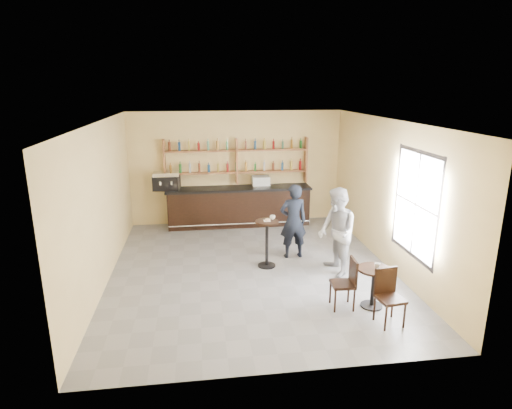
{
  "coord_description": "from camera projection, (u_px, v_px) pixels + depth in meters",
  "views": [
    {
      "loc": [
        -1.07,
        -8.53,
        3.89
      ],
      "look_at": [
        0.2,
        0.8,
        1.25
      ],
      "focal_mm": 30.0,
      "sensor_mm": 36.0,
      "label": 1
    }
  ],
  "objects": [
    {
      "name": "cafe_table",
      "position": [
        373.0,
        288.0,
        7.69
      ],
      "size": [
        0.76,
        0.76,
        0.75
      ],
      "primitive_type": null,
      "rotation": [
        0.0,
        0.0,
        -0.35
      ],
      "color": "black",
      "rests_on": "floor"
    },
    {
      "name": "espresso_machine",
      "position": [
        167.0,
        181.0,
        11.71
      ],
      "size": [
        0.75,
        0.54,
        0.5
      ],
      "primitive_type": null,
      "rotation": [
        0.0,
        0.0,
        -0.14
      ],
      "color": "black",
      "rests_on": "bar_counter"
    },
    {
      "name": "man_main",
      "position": [
        293.0,
        221.0,
        9.81
      ],
      "size": [
        0.66,
        0.46,
        1.74
      ],
      "primitive_type": "imported",
      "rotation": [
        0.0,
        0.0,
        3.2
      ],
      "color": "black",
      "rests_on": "floor"
    },
    {
      "name": "napkin",
      "position": [
        267.0,
        221.0,
        9.23
      ],
      "size": [
        0.15,
        0.15,
        0.0
      ],
      "primitive_type": "cube",
      "rotation": [
        0.0,
        0.0,
        -0.05
      ],
      "color": "white",
      "rests_on": "pedestal_table"
    },
    {
      "name": "bar_counter",
      "position": [
        239.0,
        206.0,
        12.19
      ],
      "size": [
        4.07,
        0.79,
        1.1
      ],
      "primitive_type": null,
      "color": "black",
      "rests_on": "floor"
    },
    {
      "name": "floor",
      "position": [
        252.0,
        270.0,
        9.33
      ],
      "size": [
        7.0,
        7.0,
        0.0
      ],
      "primitive_type": "plane",
      "color": "slate",
      "rests_on": "ground"
    },
    {
      "name": "wall_front",
      "position": [
        285.0,
        268.0,
        5.56
      ],
      "size": [
        7.0,
        0.0,
        7.0
      ],
      "primitive_type": "plane",
      "rotation": [
        -1.57,
        0.0,
        0.0
      ],
      "color": "#EDCE87",
      "rests_on": "floor"
    },
    {
      "name": "wall_left",
      "position": [
        102.0,
        204.0,
        8.5
      ],
      "size": [
        0.0,
        7.0,
        7.0
      ],
      "primitive_type": "plane",
      "rotation": [
        1.57,
        0.0,
        1.57
      ],
      "color": "#EDCE87",
      "rests_on": "floor"
    },
    {
      "name": "wall_right",
      "position": [
        388.0,
        194.0,
        9.28
      ],
      "size": [
        0.0,
        7.0,
        7.0
      ],
      "primitive_type": "plane",
      "rotation": [
        1.57,
        0.0,
        -1.57
      ],
      "color": "#EDCE87",
      "rests_on": "floor"
    },
    {
      "name": "chair_south",
      "position": [
        390.0,
        298.0,
        7.09
      ],
      "size": [
        0.47,
        0.47,
        0.95
      ],
      "primitive_type": null,
      "rotation": [
        0.0,
        0.0,
        0.14
      ],
      "color": "black",
      "rests_on": "floor"
    },
    {
      "name": "pedestal_table",
      "position": [
        267.0,
        244.0,
        9.37
      ],
      "size": [
        0.67,
        0.67,
        1.06
      ],
      "primitive_type": null,
      "rotation": [
        0.0,
        0.0,
        -0.38
      ],
      "color": "black",
      "rests_on": "floor"
    },
    {
      "name": "cup_cafe",
      "position": [
        377.0,
        266.0,
        7.58
      ],
      "size": [
        0.11,
        0.11,
        0.09
      ],
      "primitive_type": "imported",
      "rotation": [
        0.0,
        0.0,
        0.12
      ],
      "color": "white",
      "rests_on": "cafe_table"
    },
    {
      "name": "donut",
      "position": [
        268.0,
        220.0,
        9.22
      ],
      "size": [
        0.15,
        0.15,
        0.04
      ],
      "primitive_type": "torus",
      "rotation": [
        0.0,
        0.0,
        0.19
      ],
      "color": "#DD9751",
      "rests_on": "napkin"
    },
    {
      "name": "pastry_case",
      "position": [
        261.0,
        182.0,
        12.08
      ],
      "size": [
        0.51,
        0.41,
        0.3
      ],
      "primitive_type": null,
      "rotation": [
        0.0,
        0.0,
        -0.01
      ],
      "color": "silver",
      "rests_on": "bar_counter"
    },
    {
      "name": "chair_west",
      "position": [
        343.0,
        284.0,
        7.64
      ],
      "size": [
        0.42,
        0.42,
        0.93
      ],
      "primitive_type": null,
      "rotation": [
        0.0,
        0.0,
        -1.62
      ],
      "color": "black",
      "rests_on": "floor"
    },
    {
      "name": "shelf_unit",
      "position": [
        237.0,
        161.0,
        12.05
      ],
      "size": [
        4.0,
        0.26,
        1.4
      ],
      "primitive_type": null,
      "color": "brown",
      "rests_on": "wall_back"
    },
    {
      "name": "cup_pedestal",
      "position": [
        273.0,
        217.0,
        9.33
      ],
      "size": [
        0.13,
        0.13,
        0.09
      ],
      "primitive_type": "imported",
      "rotation": [
        0.0,
        0.0,
        0.19
      ],
      "color": "white",
      "rests_on": "pedestal_table"
    },
    {
      "name": "ceiling",
      "position": [
        251.0,
        121.0,
        8.46
      ],
      "size": [
        7.0,
        7.0,
        0.0
      ],
      "primitive_type": "plane",
      "rotation": [
        3.14,
        0.0,
        0.0
      ],
      "color": "white",
      "rests_on": "wall_back"
    },
    {
      "name": "wall_back",
      "position": [
        236.0,
        168.0,
        12.23
      ],
      "size": [
        7.0,
        0.0,
        7.0
      ],
      "primitive_type": "plane",
      "rotation": [
        1.57,
        0.0,
        0.0
      ],
      "color": "#EDCE87",
      "rests_on": "floor"
    },
    {
      "name": "liquor_bottles",
      "position": [
        237.0,
        155.0,
        12.01
      ],
      "size": [
        3.68,
        0.1,
        1.0
      ],
      "primitive_type": null,
      "color": "#8C5919",
      "rests_on": "shelf_unit"
    },
    {
      "name": "window_pane",
      "position": [
        416.0,
        205.0,
        8.11
      ],
      "size": [
        0.0,
        2.0,
        2.0
      ],
      "primitive_type": "plane",
      "rotation": [
        1.57,
        0.0,
        -1.57
      ],
      "color": "white",
      "rests_on": "wall_right"
    },
    {
      "name": "window_frame",
      "position": [
        416.0,
        205.0,
        8.11
      ],
      "size": [
        0.04,
        1.7,
        2.1
      ],
      "primitive_type": null,
      "color": "black",
      "rests_on": "wall_right"
    },
    {
      "name": "patron_second",
      "position": [
        337.0,
        232.0,
        8.91
      ],
      "size": [
        0.78,
        0.96,
        1.87
      ],
      "primitive_type": "imported",
      "rotation": [
        0.0,
        0.0,
        -1.48
      ],
      "color": "#97979C",
      "rests_on": "floor"
    }
  ]
}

